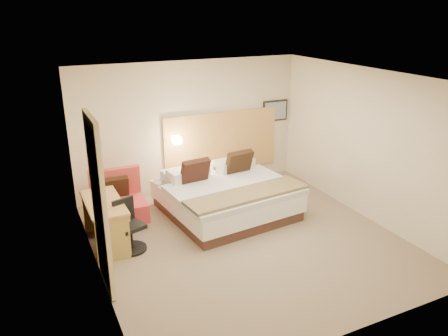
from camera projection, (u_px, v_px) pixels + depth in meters
name	position (u px, v px, depth m)	size (l,w,h in m)	color
floor	(247.00, 240.00, 7.33)	(4.80, 5.00, 0.02)	#816F57
ceiling	(250.00, 77.00, 6.38)	(4.80, 5.00, 0.02)	white
wall_back	(190.00, 127.00, 8.98)	(4.80, 0.02, 2.70)	beige
wall_front	(358.00, 234.00, 4.73)	(4.80, 0.02, 2.70)	beige
wall_left	(91.00, 190.00, 5.88)	(0.02, 5.00, 2.70)	beige
wall_right	(366.00, 145.00, 7.83)	(0.02, 5.00, 2.70)	beige
headboard_panel	(222.00, 142.00, 9.37)	(2.60, 0.04, 1.30)	tan
art_frame	(275.00, 111.00, 9.72)	(0.62, 0.03, 0.47)	black
art_canvas	(276.00, 111.00, 9.70)	(0.54, 0.01, 0.39)	gray
lamp_arm	(176.00, 139.00, 8.83)	(0.02, 0.02, 0.12)	white
lamp_shade	(177.00, 140.00, 8.78)	(0.15, 0.15, 0.15)	#FFEDC6
curtain	(99.00, 205.00, 5.74)	(0.06, 0.90, 2.42)	beige
bottle_a	(162.00, 176.00, 8.32)	(0.06, 0.06, 0.20)	#9BD4F0
menu_folder	(169.00, 175.00, 8.32)	(0.13, 0.05, 0.22)	#391F17
bed	(225.00, 195.00, 8.19)	(2.39, 2.35, 1.08)	#412720
lounge_chair	(119.00, 203.00, 7.78)	(0.93, 0.83, 0.95)	#986747
side_table	(166.00, 192.00, 8.44)	(0.54, 0.54, 0.54)	silver
desk	(106.00, 210.00, 7.00)	(0.57, 1.23, 0.77)	tan
desk_chair	(129.00, 230.00, 6.92)	(0.59, 0.59, 0.84)	black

